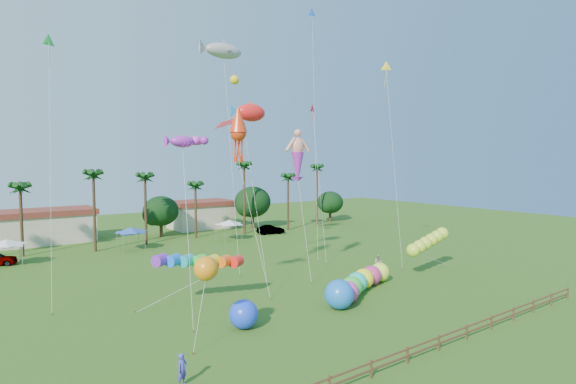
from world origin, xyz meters
TOP-DOWN VIEW (x-y plane):
  - ground at (0.00, 0.00)m, footprint 160.00×160.00m
  - tree_line at (3.57, 44.00)m, footprint 69.46×8.91m
  - buildings_row at (-3.09, 50.00)m, footprint 35.00×7.00m
  - tent_row at (-6.00, 36.33)m, footprint 31.00×4.00m
  - fence at (0.00, -6.00)m, footprint 36.12×0.12m
  - car_b at (16.23, 37.21)m, footprint 4.59×2.48m
  - spectator_a at (-14.64, -0.77)m, footprint 0.75×0.65m
  - spectator_b at (12.45, 10.56)m, footprint 0.96×1.01m
  - caterpillar_inflatable at (4.08, 5.29)m, footprint 11.24×6.22m
  - blue_ball at (-7.97, 4.32)m, footprint 2.07×2.07m
  - rainbow_tube at (-6.93, 10.42)m, footprint 9.83×3.39m
  - green_worm at (12.85, 6.25)m, footprint 11.15×1.88m
  - orange_ball_kite at (-11.50, 2.83)m, footprint 2.12×1.86m
  - merman_kite at (3.76, 13.55)m, footprint 2.38×4.06m
  - fish_kite at (0.44, 17.02)m, footprint 4.95×5.72m
  - shark_kite at (0.54, 22.98)m, footprint 6.22×8.12m
  - squid_kite at (-2.96, 13.70)m, footprint 1.85×5.96m
  - lobster_kite at (-9.76, 10.37)m, footprint 3.64×5.91m
  - delta_kite_red at (11.19, 20.36)m, footprint 2.30×5.05m
  - delta_kite_yellow at (15.65, 12.67)m, footprint 1.72×4.32m
  - delta_kite_green at (-17.46, 19.13)m, footprint 1.70×4.39m
  - delta_kite_blue at (11.00, 20.27)m, footprint 2.18×3.45m

SIDE VIEW (x-z plane):
  - ground at x=0.00m, z-range 0.00..0.00m
  - fence at x=0.00m, z-range 0.11..1.11m
  - car_b at x=16.23m, z-range 0.00..1.44m
  - spectator_b at x=12.45m, z-range 0.00..1.64m
  - spectator_a at x=-14.64m, z-range 0.00..1.73m
  - caterpillar_inflatable at x=4.08m, z-range -0.19..2.18m
  - blue_ball at x=-7.97m, z-range 0.00..2.07m
  - buildings_row at x=-3.09m, z-range 0.00..4.00m
  - tent_row at x=-6.00m, z-range 2.45..3.05m
  - green_worm at x=12.85m, z-range 1.00..4.60m
  - rainbow_tube at x=-6.93m, z-range 1.39..5.19m
  - tree_line at x=3.57m, z-range -1.22..9.78m
  - orange_ball_kite at x=-11.50m, z-range 2.15..8.02m
  - merman_kite at x=3.76m, z-range 4.72..19.21m
  - lobster_kite at x=-9.76m, z-range 6.31..20.25m
  - squid_kite at x=-2.96m, z-range 5.97..22.61m
  - fish_kite at x=0.44m, z-range 7.83..25.52m
  - delta_kite_red at x=11.19m, z-range 8.47..27.21m
  - delta_kite_green at x=-17.46m, z-range 10.07..32.21m
  - delta_kite_yellow at x=15.65m, z-range 10.51..33.54m
  - shark_kite at x=0.54m, z-range 11.47..36.53m
  - delta_kite_blue at x=11.00m, z-range 13.56..43.52m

